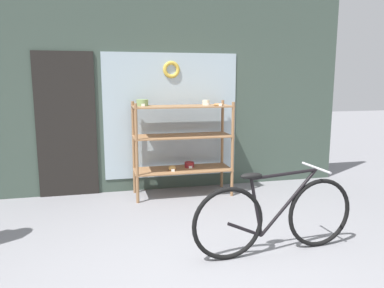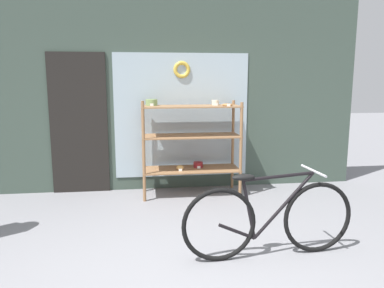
% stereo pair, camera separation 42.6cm
% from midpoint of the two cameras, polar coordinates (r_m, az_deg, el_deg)
% --- Properties ---
extents(ground_plane, '(30.00, 30.00, 0.00)m').
position_cam_midpoint_polar(ground_plane, '(3.33, -0.82, -21.02)').
color(ground_plane, gray).
extents(storefront_facade, '(5.99, 0.13, 3.02)m').
position_cam_midpoint_polar(storefront_facade, '(5.78, -7.71, 7.51)').
color(storefront_facade, '#3D4C42').
rests_on(storefront_facade, ground_plane).
extents(display_case, '(1.43, 0.53, 1.42)m').
position_cam_midpoint_polar(display_case, '(5.49, -3.84, 0.85)').
color(display_case, '#8E6642').
rests_on(display_case, ground_plane).
extents(bicycle, '(1.73, 0.46, 0.85)m').
position_cam_midpoint_polar(bicycle, '(3.78, 9.39, -10.81)').
color(bicycle, black).
rests_on(bicycle, ground_plane).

